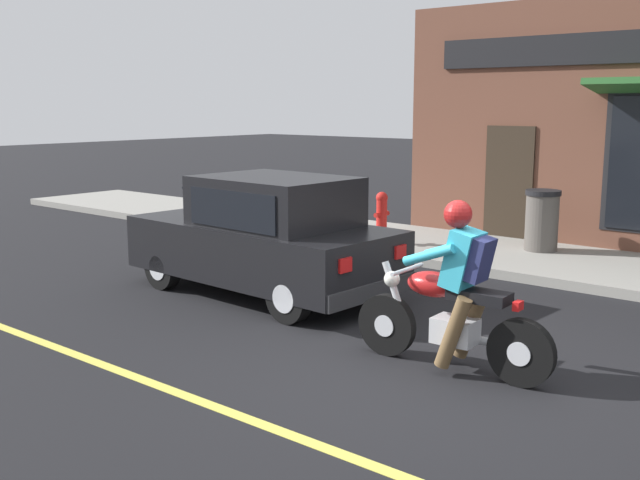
# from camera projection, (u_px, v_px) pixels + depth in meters

# --- Properties ---
(ground_plane) EXTENTS (80.00, 80.00, 0.00)m
(ground_plane) POSITION_uv_depth(u_px,v_px,m) (431.00, 375.00, 6.95)
(ground_plane) COLOR black
(sidewalk_curb) EXTENTS (2.60, 22.00, 0.14)m
(sidewalk_curb) POSITION_uv_depth(u_px,v_px,m) (440.00, 247.00, 12.76)
(sidewalk_curb) COLOR gray
(sidewalk_curb) RESTS_ON ground
(lane_stripe) EXTENTS (0.12, 19.80, 0.01)m
(lane_stripe) POSITION_uv_depth(u_px,v_px,m) (78.00, 355.00, 7.47)
(lane_stripe) COLOR #D1C64C
(lane_stripe) RESTS_ON ground
(motorcycle_with_rider) EXTENTS (0.56, 2.02, 1.62)m
(motorcycle_with_rider) POSITION_uv_depth(u_px,v_px,m) (453.00, 300.00, 6.95)
(motorcycle_with_rider) COLOR black
(motorcycle_with_rider) RESTS_ON ground
(car_hatchback) EXTENTS (1.80, 3.85, 1.57)m
(car_hatchback) POSITION_uv_depth(u_px,v_px,m) (265.00, 237.00, 9.72)
(car_hatchback) COLOR black
(car_hatchback) RESTS_ON ground
(trash_bin) EXTENTS (0.56, 0.56, 0.98)m
(trash_bin) POSITION_uv_depth(u_px,v_px,m) (542.00, 220.00, 12.02)
(trash_bin) COLOR #514C47
(trash_bin) RESTS_ON sidewalk_curb
(fire_hydrant) EXTENTS (0.36, 0.24, 0.88)m
(fire_hydrant) POSITION_uv_depth(u_px,v_px,m) (382.00, 218.00, 12.64)
(fire_hydrant) COLOR red
(fire_hydrant) RESTS_ON sidewalk_curb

